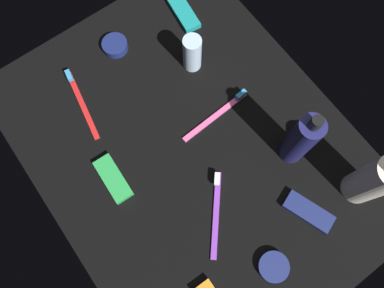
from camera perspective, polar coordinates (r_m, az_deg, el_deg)
name	(u,v)px	position (r cm, az deg, el deg)	size (l,w,h in cm)	color
ground_plane	(192,149)	(83.32, 0.00, -0.72)	(84.00, 64.00, 1.20)	black
lotion_bottle	(301,140)	(77.28, 16.08, 0.63)	(5.20, 5.20, 19.47)	navy
bodywash_bottle	(374,180)	(80.06, 25.76, -4.93)	(6.42, 6.42, 18.94)	silver
deodorant_stick	(192,53)	(86.39, 0.02, 13.51)	(4.18, 4.18, 9.94)	silver
toothbrush_purple	(216,209)	(79.57, 3.70, -9.74)	(14.48, 12.58, 2.10)	purple
toothbrush_pink	(219,113)	(85.03, 4.11, 4.73)	(2.16, 18.04, 2.10)	#E55999
toothbrush_red	(80,100)	(89.61, -16.46, 6.35)	(17.94, 4.26, 2.10)	red
snack_bar_green	(113,179)	(82.03, -11.78, -5.13)	(10.40, 4.00, 1.50)	green
snack_bar_navy	(308,212)	(82.75, 17.13, -9.73)	(10.40, 4.00, 1.50)	navy
snack_bar_teal	(184,13)	(97.41, -1.27, 19.14)	(10.40, 4.00, 1.50)	teal
cream_tin_left	(274,267)	(80.26, 12.18, -17.62)	(6.15, 6.15, 1.53)	navy
cream_tin_right	(114,46)	(93.76, -11.72, 14.20)	(5.98, 5.98, 2.02)	navy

